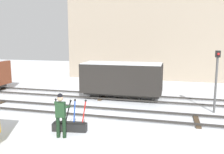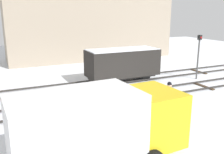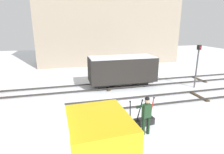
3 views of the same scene
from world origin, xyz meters
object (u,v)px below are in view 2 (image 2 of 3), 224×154
Objects in this scene: switch_lever_frame at (160,108)px; rail_worker at (168,97)px; freight_car_far_end at (122,63)px; delivery_truck at (99,126)px; signal_post at (199,52)px.

switch_lever_frame is 1.08m from rail_worker.
switch_lever_frame is at bearing -98.98° from freight_car_far_end.
delivery_truck is 1.07× the size of freight_car_far_end.
freight_car_far_end is at bearing 73.22° from rail_worker.
switch_lever_frame is 0.46× the size of signal_post.
switch_lever_frame is 0.27× the size of delivery_truck.
delivery_truck is at bearing -153.54° from switch_lever_frame.
switch_lever_frame is 6.45m from freight_car_far_end.
rail_worker is 0.35× the size of freight_car_far_end.
rail_worker is 0.32× the size of delivery_truck.
signal_post is 0.64× the size of freight_car_far_end.
delivery_truck is at bearing -120.80° from freight_car_far_end.
delivery_truck is (-4.69, -3.24, 1.32)m from switch_lever_frame.
signal_post is 5.92m from freight_car_far_end.
signal_post is at bearing 31.37° from delivery_truck.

